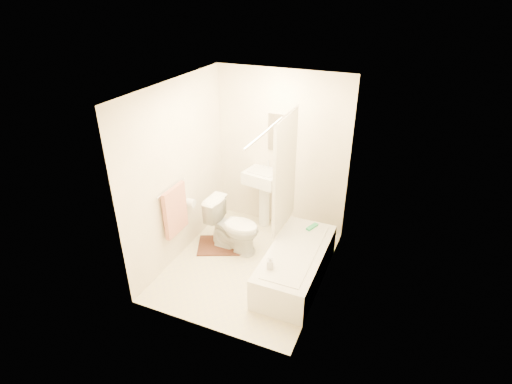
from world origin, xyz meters
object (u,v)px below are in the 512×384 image
at_px(sink, 264,196).
at_px(bath_mat, 221,245).
at_px(soap_bottle, 270,262).
at_px(bathtub, 296,265).
at_px(toilet, 234,226).

relative_size(sink, bath_mat, 1.55).
bearing_deg(soap_bottle, bathtub, 67.86).
relative_size(toilet, bath_mat, 1.17).
distance_m(bathtub, soap_bottle, 0.57).
relative_size(bath_mat, soap_bottle, 3.81).
bearing_deg(sink, toilet, -92.02).
xyz_separation_m(bath_mat, soap_bottle, (1.03, -0.70, 0.51)).
height_order(toilet, soap_bottle, toilet).
distance_m(sink, bathtub, 1.38).
bearing_deg(toilet, sink, -8.87).
xyz_separation_m(toilet, soap_bottle, (0.83, -0.73, 0.14)).
relative_size(toilet, sink, 0.75).
bearing_deg(bathtub, toilet, 164.46).
bearing_deg(bath_mat, bathtub, -11.95).
xyz_separation_m(toilet, sink, (0.15, 0.75, 0.13)).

